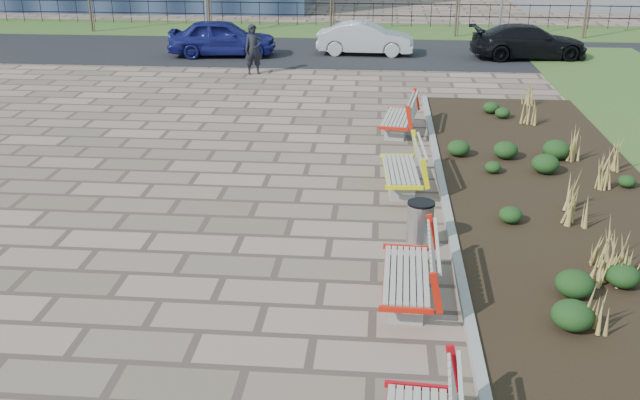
# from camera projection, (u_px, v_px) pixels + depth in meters

# --- Properties ---
(ground) EXTENTS (120.00, 120.00, 0.00)m
(ground) POSITION_uv_depth(u_px,v_px,m) (200.00, 331.00, 10.35)
(ground) COLOR #866B5C
(ground) RESTS_ON ground
(planting_bed) EXTENTS (4.50, 18.00, 0.10)m
(planting_bed) POSITION_uv_depth(u_px,v_px,m) (561.00, 209.00, 14.45)
(planting_bed) COLOR black
(planting_bed) RESTS_ON ground
(planting_curb) EXTENTS (0.16, 18.00, 0.15)m
(planting_curb) POSITION_uv_depth(u_px,v_px,m) (446.00, 204.00, 14.63)
(planting_curb) COLOR gray
(planting_curb) RESTS_ON ground
(grass_verge_far) EXTENTS (80.00, 5.00, 0.04)m
(grass_verge_far) POSITION_uv_depth(u_px,v_px,m) (333.00, 30.00, 36.18)
(grass_verge_far) COLOR #33511E
(grass_verge_far) RESTS_ON ground
(road) EXTENTS (80.00, 7.00, 0.02)m
(road) POSITION_uv_depth(u_px,v_px,m) (323.00, 52.00, 30.65)
(road) COLOR black
(road) RESTS_ON ground
(bench_b) EXTENTS (0.96, 2.12, 1.00)m
(bench_b) POSITION_uv_depth(u_px,v_px,m) (406.00, 271.00, 11.01)
(bench_b) COLOR red
(bench_b) RESTS_ON ground
(bench_c) EXTENTS (1.02, 2.15, 1.00)m
(bench_c) POSITION_uv_depth(u_px,v_px,m) (401.00, 167.00, 15.47)
(bench_c) COLOR #F7F20D
(bench_c) RESTS_ON ground
(bench_d) EXTENTS (1.16, 2.20, 1.00)m
(bench_d) POSITION_uv_depth(u_px,v_px,m) (398.00, 115.00, 19.39)
(bench_d) COLOR red
(bench_d) RESTS_ON ground
(litter_bin) EXTENTS (0.47, 0.47, 0.86)m
(litter_bin) POSITION_uv_depth(u_px,v_px,m) (420.00, 225.00, 12.79)
(litter_bin) COLOR #B2B2B7
(litter_bin) RESTS_ON ground
(pedestrian) EXTENTS (0.78, 0.65, 1.83)m
(pedestrian) POSITION_uv_depth(u_px,v_px,m) (253.00, 49.00, 26.27)
(pedestrian) COLOR black
(pedestrian) RESTS_ON ground
(car_blue) EXTENTS (4.58, 2.23, 1.51)m
(car_blue) POSITION_uv_depth(u_px,v_px,m) (222.00, 38.00, 29.56)
(car_blue) COLOR navy
(car_blue) RESTS_ON road
(car_silver) EXTENTS (4.08, 1.57, 1.33)m
(car_silver) POSITION_uv_depth(u_px,v_px,m) (365.00, 38.00, 29.92)
(car_silver) COLOR #A7ABAF
(car_silver) RESTS_ON road
(car_black) EXTENTS (4.87, 2.40, 1.36)m
(car_black) POSITION_uv_depth(u_px,v_px,m) (529.00, 42.00, 29.09)
(car_black) COLOR black
(car_black) RESTS_ON road
(railing_fence) EXTENTS (44.00, 0.10, 1.20)m
(railing_fence) POSITION_uv_depth(u_px,v_px,m) (335.00, 14.00, 37.33)
(railing_fence) COLOR black
(railing_fence) RESTS_ON grass_verge_far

